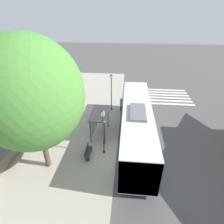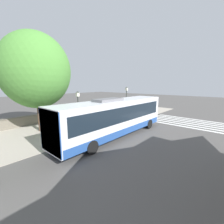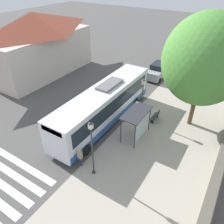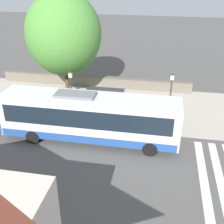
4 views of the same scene
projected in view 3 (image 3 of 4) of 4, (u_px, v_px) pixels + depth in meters
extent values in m
plane|color=#514F4C|center=(130.00, 115.00, 21.37)|extent=(120.00, 120.00, 0.00)
cube|color=#ADA393|center=(175.00, 131.00, 19.38)|extent=(9.00, 44.00, 0.02)
cube|color=silver|center=(11.00, 158.00, 16.64)|extent=(9.00, 0.50, 0.01)
cube|color=silver|center=(0.00, 166.00, 15.98)|extent=(9.00, 0.50, 0.01)
cube|color=beige|center=(39.00, 53.00, 28.64)|extent=(6.98, 13.39, 5.27)
pyramid|color=#9E4733|center=(33.00, 22.00, 26.51)|extent=(7.58, 13.99, 2.37)
cube|color=silver|center=(104.00, 104.00, 19.48)|extent=(2.50, 12.49, 2.93)
cube|color=black|center=(104.00, 101.00, 19.27)|extent=(2.54, 11.49, 1.29)
cube|color=#264C93|center=(104.00, 115.00, 20.13)|extent=(2.54, 12.24, 0.59)
cube|color=#264C93|center=(136.00, 79.00, 23.85)|extent=(2.54, 0.06, 2.81)
cube|color=black|center=(52.00, 131.00, 14.47)|extent=(1.88, 0.08, 0.41)
cube|color=slate|center=(110.00, 84.00, 19.26)|extent=(1.25, 2.75, 0.22)
cylinder|color=black|center=(85.00, 150.00, 16.68)|extent=(0.30, 1.00, 1.00)
cylinder|color=black|center=(63.00, 139.00, 17.72)|extent=(0.30, 1.00, 1.00)
cylinder|color=black|center=(135.00, 102.00, 22.47)|extent=(0.30, 1.00, 1.00)
cylinder|color=black|center=(115.00, 96.00, 23.51)|extent=(0.30, 1.00, 1.00)
cylinder|color=#2D2D33|center=(136.00, 115.00, 19.38)|extent=(0.08, 0.08, 2.39)
cylinder|color=#2D2D33|center=(121.00, 131.00, 17.44)|extent=(0.08, 0.08, 2.39)
cylinder|color=#2D2D33|center=(149.00, 119.00, 18.82)|extent=(0.08, 0.08, 2.39)
cylinder|color=#2D2D33|center=(135.00, 137.00, 16.88)|extent=(0.08, 0.08, 2.39)
cube|color=#2D2D33|center=(137.00, 113.00, 17.44)|extent=(1.55, 3.06, 0.08)
cube|color=silver|center=(142.00, 126.00, 17.79)|extent=(0.03, 2.49, 1.91)
cylinder|color=#2D3347|center=(82.00, 162.00, 15.77)|extent=(0.12, 0.12, 0.79)
cylinder|color=#2D3347|center=(80.00, 161.00, 15.84)|extent=(0.12, 0.12, 0.79)
cube|color=gray|center=(80.00, 155.00, 15.41)|extent=(0.34, 0.22, 0.64)
sphere|color=tan|center=(79.00, 150.00, 15.17)|extent=(0.22, 0.22, 0.22)
cube|color=#333338|center=(155.00, 116.00, 20.45)|extent=(0.40, 1.45, 0.06)
cube|color=#333338|center=(157.00, 115.00, 20.24)|extent=(0.04, 1.45, 0.40)
cube|color=black|center=(157.00, 115.00, 20.98)|extent=(0.32, 0.06, 0.45)
cube|color=black|center=(152.00, 121.00, 20.17)|extent=(0.32, 0.06, 0.45)
cylinder|color=#2D332D|center=(94.00, 172.00, 15.41)|extent=(0.24, 0.24, 0.16)
cylinder|color=#2D332D|center=(92.00, 152.00, 14.34)|extent=(0.10, 0.10, 4.00)
cube|color=silver|center=(91.00, 126.00, 13.12)|extent=(0.24, 0.24, 0.35)
pyramid|color=#2D332D|center=(90.00, 123.00, 12.98)|extent=(0.28, 0.28, 0.14)
cylinder|color=#2D332D|center=(140.00, 118.00, 20.81)|extent=(0.24, 0.24, 0.16)
cylinder|color=#2D332D|center=(142.00, 103.00, 19.81)|extent=(0.10, 0.10, 3.71)
cube|color=silver|center=(143.00, 82.00, 18.68)|extent=(0.24, 0.24, 0.35)
pyramid|color=#2D332D|center=(144.00, 80.00, 18.54)|extent=(0.28, 0.28, 0.14)
cylinder|color=brown|center=(194.00, 104.00, 19.11)|extent=(0.39, 0.39, 4.27)
ellipsoid|color=#4C8C38|center=(204.00, 61.00, 16.90)|extent=(6.59, 6.59, 7.25)
cube|color=#9EA0A8|center=(158.00, 72.00, 28.23)|extent=(1.79, 4.36, 1.00)
cube|color=black|center=(159.00, 66.00, 27.85)|extent=(1.52, 2.26, 0.62)
cylinder|color=black|center=(159.00, 81.00, 27.11)|extent=(0.22, 0.64, 0.64)
cylinder|color=black|center=(147.00, 77.00, 27.86)|extent=(0.22, 0.64, 0.64)
cylinder|color=black|center=(167.00, 73.00, 29.10)|extent=(0.22, 0.64, 0.64)
cylinder|color=black|center=(156.00, 70.00, 29.85)|extent=(0.22, 0.64, 0.64)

